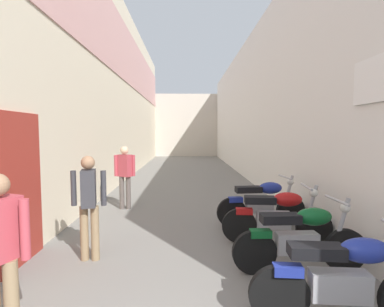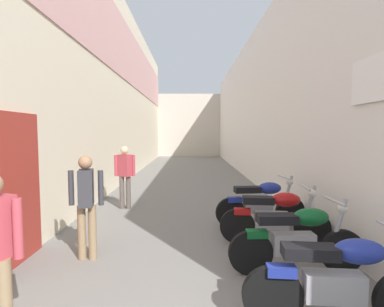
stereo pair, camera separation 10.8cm
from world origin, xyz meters
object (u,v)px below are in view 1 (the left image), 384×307
Objects in this scene: motorcycle_third at (301,237)px; pedestrian_by_doorway at (0,249)px; motorcycle_fourth at (277,215)px; pedestrian_mid_alley at (89,200)px; pedestrian_further_down at (125,172)px; motorcycle_second at (346,278)px; motorcycle_fifth at (262,202)px.

motorcycle_third is 3.45m from pedestrian_by_doorway.
motorcycle_fourth is 1.18× the size of pedestrian_mid_alley.
motorcycle_third is at bearing -48.16° from pedestrian_further_down.
motorcycle_fifth is (0.00, 3.14, 0.00)m from motorcycle_second.
motorcycle_second is 1.18× the size of pedestrian_by_doorway.
pedestrian_further_down is at bearing 124.06° from motorcycle_second.
pedestrian_mid_alley is at bearing 151.98° from motorcycle_second.
pedestrian_further_down is at bearing 89.16° from pedestrian_by_doorway.
motorcycle_second is 1.18× the size of pedestrian_further_down.
motorcycle_second is at bearing -90.00° from motorcycle_fifth.
motorcycle_fourth is 3.91m from pedestrian_further_down.
motorcycle_third is 1.18× the size of pedestrian_mid_alley.
pedestrian_by_doorway is at bearing -90.84° from pedestrian_further_down.
pedestrian_further_down reaches higher than motorcycle_fourth.
pedestrian_by_doorway reaches higher than motorcycle_third.
motorcycle_fourth is 3.07m from pedestrian_mid_alley.
pedestrian_mid_alley is 1.00× the size of pedestrian_further_down.
pedestrian_mid_alley is at bearing -152.70° from motorcycle_fifth.
pedestrian_mid_alley is at bearing -88.46° from pedestrian_further_down.
pedestrian_further_down is (0.07, 4.80, 0.00)m from pedestrian_by_doorway.
motorcycle_second is 1.18× the size of pedestrian_mid_alley.
motorcycle_second and motorcycle_fifth have the same top height.
pedestrian_by_doorway is 4.80m from pedestrian_further_down.
motorcycle_fifth is at bearing 27.30° from pedestrian_mid_alley.
motorcycle_second is at bearing -90.00° from motorcycle_fourth.
motorcycle_third is (0.00, 1.11, 0.00)m from motorcycle_second.
motorcycle_second is 1.11m from motorcycle_third.
motorcycle_fifth is at bearing 90.00° from motorcycle_fourth.
pedestrian_mid_alley is (-2.99, 1.59, 0.42)m from motorcycle_second.
motorcycle_third is 1.18× the size of pedestrian_further_down.
motorcycle_third and motorcycle_fifth have the same top height.
motorcycle_fifth is 1.18× the size of pedestrian_further_down.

